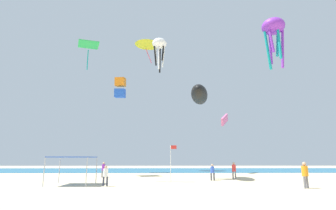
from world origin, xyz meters
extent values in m
cube|color=beige|center=(0.00, 0.00, -0.05)|extent=(110.00, 110.00, 0.10)
cube|color=#1E6B93|center=(0.00, 27.47, 0.01)|extent=(110.00, 18.60, 0.03)
cylinder|color=#B2B2B7|center=(-10.36, -0.42, 1.09)|extent=(0.07, 0.07, 2.19)
cylinder|color=#B2B2B7|center=(-7.12, -0.42, 1.09)|extent=(0.07, 0.07, 2.19)
cylinder|color=#B2B2B7|center=(-10.36, 2.61, 1.09)|extent=(0.07, 0.07, 2.19)
cylinder|color=#B2B2B7|center=(-7.12, 2.61, 1.09)|extent=(0.07, 0.07, 2.19)
cube|color=blue|center=(-8.74, 1.09, 2.22)|extent=(3.31, 3.10, 0.06)
cylinder|color=#33384C|center=(-5.88, -0.07, 0.36)|extent=(0.14, 0.14, 0.71)
cylinder|color=#33384C|center=(-5.60, -0.07, 0.36)|extent=(0.14, 0.14, 0.71)
cylinder|color=white|center=(-5.74, -0.07, 1.02)|extent=(0.37, 0.37, 0.62)
sphere|color=tan|center=(-5.74, -0.07, 1.45)|extent=(0.23, 0.23, 0.23)
cylinder|color=slate|center=(-8.15, 9.35, 0.39)|extent=(0.15, 0.15, 0.77)
cylinder|color=slate|center=(-7.93, 9.56, 0.39)|extent=(0.15, 0.15, 0.77)
cylinder|color=purple|center=(-8.04, 9.46, 1.11)|extent=(0.40, 0.40, 0.67)
sphere|color=tan|center=(-8.04, 9.46, 1.57)|extent=(0.25, 0.25, 0.25)
cylinder|color=slate|center=(5.95, 6.66, 0.39)|extent=(0.15, 0.15, 0.79)
cylinder|color=slate|center=(6.15, 6.42, 0.39)|extent=(0.15, 0.15, 0.79)
cylinder|color=red|center=(6.05, 6.54, 1.13)|extent=(0.41, 0.41, 0.68)
sphere|color=tan|center=(6.05, 6.54, 1.60)|extent=(0.26, 0.26, 0.26)
cylinder|color=#33384C|center=(3.69, 5.10, 0.36)|extent=(0.14, 0.14, 0.71)
cylinder|color=#33384C|center=(3.41, 5.11, 0.36)|extent=(0.14, 0.14, 0.71)
cylinder|color=blue|center=(3.55, 5.10, 1.02)|extent=(0.37, 0.37, 0.62)
sphere|color=tan|center=(3.55, 5.10, 1.45)|extent=(0.23, 0.23, 0.23)
cylinder|color=slate|center=(8.93, -1.77, 0.42)|extent=(0.17, 0.17, 0.84)
cylinder|color=slate|center=(9.21, -1.60, 0.42)|extent=(0.17, 0.17, 0.84)
cylinder|color=orange|center=(9.07, -1.69, 1.21)|extent=(0.44, 0.44, 0.73)
sphere|color=tan|center=(9.07, -1.69, 1.72)|extent=(0.28, 0.28, 0.28)
cylinder|color=silver|center=(-0.55, 4.77, 1.68)|extent=(0.06, 0.06, 3.36)
cube|color=red|center=(-0.24, 4.77, 3.19)|extent=(0.55, 0.02, 0.35)
ellipsoid|color=white|center=(-1.75, 7.00, 15.09)|extent=(2.31, 2.31, 1.19)
cylinder|color=white|center=(-2.16, 7.30, 13.81)|extent=(0.33, 0.29, 1.85)
cylinder|color=black|center=(-2.22, 6.80, 13.53)|extent=(0.40, 0.28, 2.40)
cylinder|color=white|center=(-1.81, 6.49, 13.26)|extent=(0.22, 0.47, 2.94)
cylinder|color=black|center=(-1.35, 6.69, 13.81)|extent=(0.33, 0.29, 1.85)
cylinder|color=white|center=(-1.29, 7.19, 13.53)|extent=(0.40, 0.28, 2.40)
cylinder|color=black|center=(-1.69, 7.50, 13.26)|extent=(0.22, 0.47, 2.94)
cube|color=pink|center=(8.02, 17.99, 7.86)|extent=(1.85, 3.61, 2.35)
cube|color=yellow|center=(8.02, 17.99, 7.35)|extent=(1.37, 2.73, 1.30)
cube|color=orange|center=(-8.20, 19.41, 14.12)|extent=(1.65, 1.80, 1.53)
cube|color=blue|center=(-8.20, 19.41, 12.26)|extent=(1.65, 1.80, 1.53)
ellipsoid|color=black|center=(2.77, 7.35, 9.09)|extent=(3.01, 6.42, 1.91)
cone|color=pink|center=(2.77, 7.35, 10.06)|extent=(1.09, 1.06, 0.70)
cube|color=green|center=(-11.47, 12.23, 17.28)|extent=(3.41, 3.41, 0.12)
cylinder|color=teal|center=(-11.47, 12.23, 15.08)|extent=(0.16, 0.16, 2.82)
cone|color=yellow|center=(-4.25, 24.61, 23.36)|extent=(4.88, 4.85, 1.00)
cylinder|color=pink|center=(-4.28, 26.66, 21.83)|extent=(1.52, 0.19, 3.56)
ellipsoid|color=purple|center=(13.44, 10.92, 19.49)|extent=(4.22, 4.22, 2.16)
cylinder|color=purple|center=(12.78, 10.30, 17.17)|extent=(0.57, 0.56, 3.35)
cylinder|color=teal|center=(13.65, 10.03, 16.67)|extent=(0.43, 0.75, 4.33)
cylinder|color=purple|center=(14.32, 10.65, 16.17)|extent=(0.84, 0.49, 5.32)
cylinder|color=teal|center=(14.11, 11.54, 17.17)|extent=(0.57, 0.56, 3.35)
cylinder|color=purple|center=(13.24, 11.81, 16.67)|extent=(0.43, 0.75, 4.33)
cylinder|color=teal|center=(12.57, 11.19, 16.17)|extent=(0.84, 0.49, 5.32)
camera|label=1|loc=(-1.24, -21.16, 2.13)|focal=28.01mm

